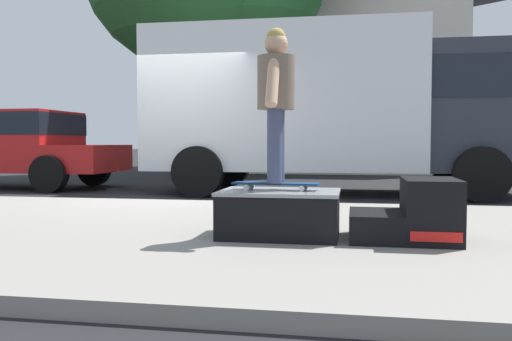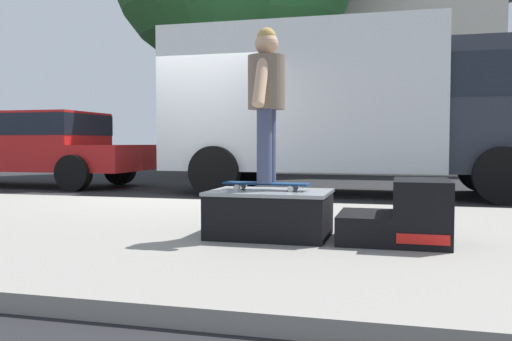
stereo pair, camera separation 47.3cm
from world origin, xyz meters
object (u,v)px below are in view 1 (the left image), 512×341
skate_box (280,212)px  skateboard (276,184)px  skater_kid (276,92)px  box_truck (338,103)px  kicker_ramp (413,215)px

skate_box → skateboard: bearing=147.7°
skater_kid → box_truck: size_ratio=0.20×
skater_kid → kicker_ramp: bearing=-1.2°
skateboard → skater_kid: 0.82m
skate_box → kicker_ramp: 1.15m
skate_box → box_truck: (0.34, 5.54, 1.36)m
skate_box → skateboard: size_ratio=1.33×
skate_box → box_truck: box_truck is taller
box_truck → skate_box: bearing=-93.5°
kicker_ramp → skateboard: 1.22m
skateboard → box_truck: 5.64m
skate_box → kicker_ramp: kicker_ramp is taller
kicker_ramp → skateboard: bearing=178.8°
skate_box → skater_kid: size_ratio=0.77×
skateboard → box_truck: bearing=86.1°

